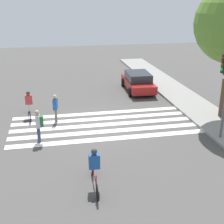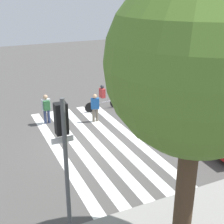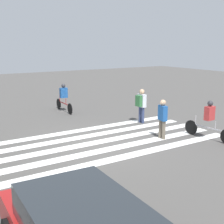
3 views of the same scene
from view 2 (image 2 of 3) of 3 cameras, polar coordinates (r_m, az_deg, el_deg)
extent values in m
plane|color=#4C4947|center=(14.92, -2.87, -5.78)|extent=(60.00, 60.00, 0.00)
cube|color=white|center=(15.63, 3.46, -4.44)|extent=(0.47, 10.00, 0.01)
cube|color=white|center=(15.25, 0.37, -5.10)|extent=(0.47, 10.00, 0.01)
cube|color=white|center=(14.92, -2.87, -5.77)|extent=(0.47, 10.00, 0.01)
cube|color=white|center=(14.64, -6.25, -6.45)|extent=(0.47, 10.00, 0.01)
cube|color=white|center=(14.42, -9.76, -7.12)|extent=(0.47, 10.00, 0.01)
cylinder|color=#515456|center=(8.58, -8.24, -11.51)|extent=(0.12, 0.12, 4.40)
cube|color=black|center=(8.02, -9.28, -1.22)|extent=(0.32, 0.26, 0.84)
cube|color=silver|center=(8.27, -9.03, -5.06)|extent=(0.60, 0.02, 0.16)
sphere|color=#590F0F|center=(8.08, -9.70, 0.69)|extent=(0.15, 0.15, 0.15)
sphere|color=#59470F|center=(8.16, -9.60, -0.83)|extent=(0.15, 0.15, 0.15)
sphere|color=#26D83F|center=(8.25, -9.50, -2.31)|extent=(0.15, 0.15, 0.15)
cylinder|color=#4C3826|center=(8.60, 13.15, -14.48)|extent=(0.50, 0.50, 3.73)
sphere|color=#567F2D|center=(7.18, 15.47, 8.46)|extent=(4.22, 4.22, 4.22)
cylinder|color=#6B6051|center=(17.25, -2.78, -0.50)|extent=(0.14, 0.14, 0.75)
cylinder|color=#6B6051|center=(17.18, -3.39, -0.60)|extent=(0.14, 0.14, 0.75)
cube|color=#1E5199|center=(16.97, -3.13, 1.56)|extent=(0.47, 0.29, 0.60)
sphere|color=tan|center=(16.84, -3.16, 2.90)|extent=(0.24, 0.24, 0.24)
cylinder|color=navy|center=(17.35, -11.48, -0.75)|extent=(0.15, 0.15, 0.78)
cylinder|color=navy|center=(17.31, -12.13, -0.86)|extent=(0.15, 0.15, 0.78)
cube|color=silver|center=(17.08, -11.98, 1.35)|extent=(0.46, 0.21, 0.61)
sphere|color=tan|center=(16.94, -12.09, 2.71)|extent=(0.24, 0.24, 0.24)
cube|color=#2D6638|center=(16.91, -11.84, 1.16)|extent=(0.34, 0.16, 0.52)
cylinder|color=black|center=(18.55, -4.11, 0.84)|extent=(0.61, 0.09, 0.61)
cylinder|color=black|center=(19.30, 0.46, 1.73)|extent=(0.61, 0.09, 0.61)
cube|color=#B2B2B7|center=(18.85, -1.78, 1.77)|extent=(1.45, 0.16, 0.04)
cylinder|color=#B2B2B7|center=(18.93, -0.99, 2.38)|extent=(0.03, 0.03, 0.32)
cylinder|color=#B2B2B7|center=(18.51, -3.54, 2.02)|extent=(0.03, 0.03, 0.40)
cube|color=#B73333|center=(18.66, -1.80, 3.49)|extent=(0.27, 0.42, 0.55)
sphere|color=#333338|center=(18.54, -1.82, 4.65)|extent=(0.22, 0.22, 0.22)
cylinder|color=black|center=(15.09, 18.58, -5.29)|extent=(0.65, 0.23, 0.64)
camera|label=1|loc=(18.40, -62.35, 9.64)|focal=50.00mm
camera|label=3|loc=(16.64, 40.43, 5.71)|focal=50.00mm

